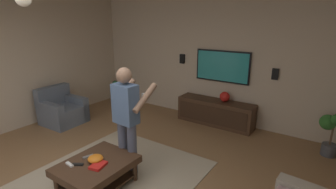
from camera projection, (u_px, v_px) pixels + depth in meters
wall_back_tv at (209, 57)px, 5.84m from camera, size 0.10×6.26×2.88m
area_rug at (109, 180)px, 3.77m from camera, size 2.68×2.26×0.01m
armchair at (62, 111)px, 5.78m from camera, size 0.83×0.84×0.82m
coffee_table at (97, 169)px, 3.52m from camera, size 1.00×0.80×0.40m
media_console at (215, 112)px, 5.71m from camera, size 0.45×1.70×0.55m
tv at (222, 66)px, 5.61m from camera, size 0.05×1.23×0.69m
person_standing at (127, 115)px, 3.73m from camera, size 0.55×0.56×1.64m
potted_plant_tall at (332, 129)px, 4.36m from camera, size 0.31×0.41×0.78m
potted_plant_short at (117, 89)px, 7.15m from camera, size 0.26×0.27×0.63m
bowl at (96, 159)px, 3.50m from camera, size 0.21×0.21×0.09m
remote_white at (70, 164)px, 3.42m from camera, size 0.06×0.15×0.02m
remote_black at (78, 164)px, 3.42m from camera, size 0.12×0.15×0.02m
remote_grey at (88, 157)px, 3.61m from camera, size 0.16×0.09×0.02m
book at (98, 165)px, 3.39m from camera, size 0.25×0.21×0.04m
vase_round at (225, 97)px, 5.54m from camera, size 0.22×0.22×0.22m
wall_speaker_left at (275, 74)px, 5.04m from camera, size 0.06×0.12×0.22m
wall_speaker_right at (182, 59)px, 6.16m from camera, size 0.06×0.12×0.22m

